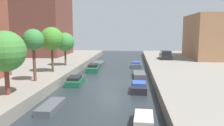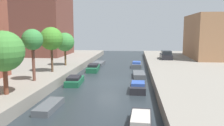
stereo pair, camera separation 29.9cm
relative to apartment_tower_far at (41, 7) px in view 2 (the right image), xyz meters
The scene contains 16 objects.
ground_plane 27.80m from the apartment_tower_far, 51.36° to the right, with size 84.00×84.00×0.00m, color #232B30.
apartment_tower_far is the anchor object (origin of this frame).
low_block_right 34.56m from the apartment_tower_far, ahead, with size 10.00×12.75×7.85m, color #9E704C.
street_tree_1 31.30m from the apartment_tower_far, 72.91° to the right, with size 3.16×3.16×5.01m.
street_tree_2 26.46m from the apartment_tower_far, 69.60° to the right, with size 2.08×2.08×5.16m.
street_tree_3 21.91m from the apartment_tower_far, 64.78° to the right, with size 2.76×2.76×5.42m.
street_tree_4 17.67m from the apartment_tower_far, 56.83° to the right, with size 2.66×2.66×4.70m.
parked_car 26.49m from the apartment_tower_far, 10.68° to the right, with size 1.88×4.24×1.51m.
moored_boat_left_1 33.85m from the apartment_tower_far, 66.97° to the right, with size 1.29×3.61×0.48m.
moored_boat_left_2 26.54m from the apartment_tower_far, 59.78° to the right, with size 1.78×4.03×0.93m.
moored_boat_left_3 20.62m from the apartment_tower_far, 44.15° to the right, with size 1.79×4.45×1.03m.
moored_boat_left_4 17.44m from the apartment_tower_far, 25.08° to the right, with size 1.84×4.13×0.46m.
moored_boat_right_1 39.36m from the apartment_tower_far, 59.14° to the right, with size 1.52×4.22×0.99m.
moored_boat_right_2 32.26m from the apartment_tower_far, 50.58° to the right, with size 1.61×3.12×0.94m.
moored_boat_right_3 27.45m from the apartment_tower_far, 39.54° to the right, with size 1.64×3.87×0.57m.
moored_boat_right_4 23.46m from the apartment_tower_far, 23.72° to the right, with size 1.59×3.41×0.99m.
Camera 2 is at (3.15, -26.11, 6.01)m, focal length 37.19 mm.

